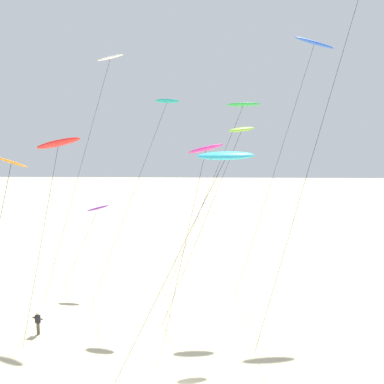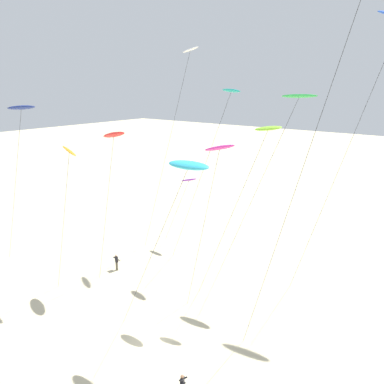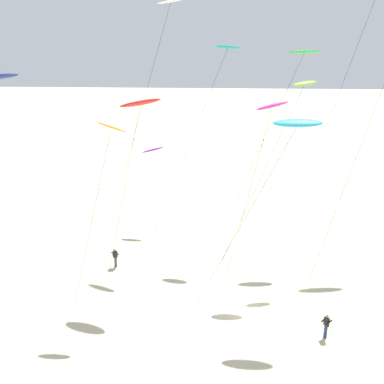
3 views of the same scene
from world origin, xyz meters
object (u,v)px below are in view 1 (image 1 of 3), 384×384
Objects in this scene: kite_white at (109,63)px; kite_flyer_nearest at (38,323)px; kite_green at (242,107)px; kite_blue at (314,45)px; kite_red at (58,144)px; kite_lime at (240,132)px; kite_orange at (10,169)px; kite_cyan at (225,157)px; kite_teal at (166,105)px; kite_purple at (97,209)px; kite_magenta at (205,150)px.

kite_white reaches higher than kite_flyer_nearest.
kite_flyer_nearest is (-14.87, -5.75, -15.59)m from kite_green.
kite_green is 8.11m from kite_blue.
kite_blue reaches higher than kite_red.
kite_lime is 12.25m from kite_red.
kite_white is (2.65, 11.57, 7.79)m from kite_orange.
kite_flyer_nearest is at bearing 146.00° from kite_red.
kite_green is 10.15× the size of kite_flyer_nearest.
kite_blue is (7.86, 12.74, 8.72)m from kite_cyan.
kite_cyan is 0.94× the size of kite_red.
kite_cyan is 11.59m from kite_orange.
kite_white reaches higher than kite_orange.
kite_green is 1.19× the size of kite_red.
kite_teal is at bearing 53.15° from kite_red.
kite_green is at bearing 32.21° from kite_red.
kite_green is at bearing -13.38° from kite_purple.
kite_teal is 5.74m from kite_white.
kite_orange is at bearing -122.95° from kite_teal.
kite_green is at bearing -2.52° from kite_teal.
kite_blue is 13.48× the size of kite_flyer_nearest.
kite_lime is 8.93× the size of kite_flyer_nearest.
kite_blue is (16.78, 1.26, 1.60)m from kite_white.
kite_green is (1.90, 10.88, 3.54)m from kite_cyan.
kite_magenta is 1.06× the size of kite_orange.
kite_cyan is 1.64× the size of kite_purple.
kite_green is at bearing 21.14° from kite_flyer_nearest.
kite_blue is at bearing 7.42° from kite_teal.
kite_teal is 0.83× the size of kite_white.
kite_green is 14.59m from kite_red.
kite_purple is (-9.91, 9.11, -5.58)m from kite_magenta.
kite_blue is at bearing 41.59° from kite_magenta.
kite_flyer_nearest is at bearing 104.93° from kite_orange.
kite_orange is 0.58× the size of kite_blue.
kite_flyer_nearest is at bearing -102.88° from kite_purple.
kite_lime reaches higher than kite_cyan.
kite_red is 21.93m from kite_blue.
kite_orange is (-11.57, -0.10, -0.67)m from kite_cyan.
kite_teal is 10.35× the size of kite_flyer_nearest.
kite_teal is 2.13× the size of kite_purple.
kite_teal reaches higher than kite_magenta.
kite_flyer_nearest is at bearing 178.55° from kite_magenta.
kite_lime is at bearing -35.61° from kite_teal.
kite_teal reaches higher than kite_red.
kite_magenta is 1.70× the size of kite_purple.
kite_lime is 0.72× the size of kite_white.
kite_cyan is 0.59× the size of kite_blue.
kite_lime is 19.83m from kite_flyer_nearest.
kite_orange is 0.87× the size of kite_lime.
kite_magenta is 3.55m from kite_lime.
kite_blue is at bearing 4.30° from kite_white.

